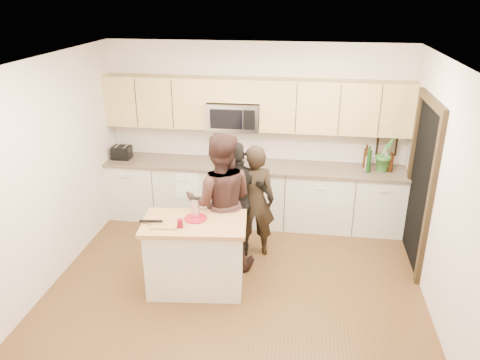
# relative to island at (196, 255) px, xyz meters

# --- Properties ---
(floor) EXTENTS (4.50, 4.50, 0.00)m
(floor) POSITION_rel_island_xyz_m (0.47, 0.16, -0.45)
(floor) COLOR brown
(floor) RESTS_ON ground
(room_shell) EXTENTS (4.52, 4.02, 2.71)m
(room_shell) POSITION_rel_island_xyz_m (0.47, 0.16, 1.28)
(room_shell) COLOR beige
(room_shell) RESTS_ON ground
(back_cabinetry) EXTENTS (4.50, 0.66, 0.94)m
(back_cabinetry) POSITION_rel_island_xyz_m (0.47, 1.85, 0.02)
(back_cabinetry) COLOR beige
(back_cabinetry) RESTS_ON ground
(upper_cabinetry) EXTENTS (4.50, 0.33, 0.75)m
(upper_cabinetry) POSITION_rel_island_xyz_m (0.50, 2.00, 1.39)
(upper_cabinetry) COLOR tan
(upper_cabinetry) RESTS_ON ground
(microwave) EXTENTS (0.76, 0.41, 0.40)m
(microwave) POSITION_rel_island_xyz_m (0.16, 1.96, 1.20)
(microwave) COLOR silver
(microwave) RESTS_ON ground
(doorway) EXTENTS (0.06, 1.25, 2.20)m
(doorway) POSITION_rel_island_xyz_m (2.70, 1.06, 0.70)
(doorway) COLOR black
(doorway) RESTS_ON ground
(framed_picture) EXTENTS (0.30, 0.03, 0.38)m
(framed_picture) POSITION_rel_island_xyz_m (2.42, 2.15, 0.83)
(framed_picture) COLOR black
(framed_picture) RESTS_ON ground
(dish_towel) EXTENTS (0.34, 0.60, 0.48)m
(dish_towel) POSITION_rel_island_xyz_m (-0.48, 1.66, 0.35)
(dish_towel) COLOR white
(dish_towel) RESTS_ON ground
(island) EXTENTS (1.27, 0.82, 0.90)m
(island) POSITION_rel_island_xyz_m (0.00, 0.00, 0.00)
(island) COLOR beige
(island) RESTS_ON ground
(red_plate) EXTENTS (0.27, 0.27, 0.02)m
(red_plate) POSITION_rel_island_xyz_m (0.00, 0.07, 0.45)
(red_plate) COLOR maroon
(red_plate) RESTS_ON island
(box_grater) EXTENTS (0.10, 0.06, 0.25)m
(box_grater) POSITION_rel_island_xyz_m (-0.00, 0.08, 0.59)
(box_grater) COLOR silver
(box_grater) RESTS_ON red_plate
(drink_glass) EXTENTS (0.07, 0.07, 0.10)m
(drink_glass) POSITION_rel_island_xyz_m (-0.12, -0.16, 0.49)
(drink_glass) COLOR maroon
(drink_glass) RESTS_ON island
(cutting_board) EXTENTS (0.31, 0.21, 0.02)m
(cutting_board) POSITION_rel_island_xyz_m (-0.30, -0.16, 0.46)
(cutting_board) COLOR #A57445
(cutting_board) RESTS_ON island
(tongs) EXTENTS (0.27, 0.06, 0.02)m
(tongs) POSITION_rel_island_xyz_m (-0.48, -0.11, 0.47)
(tongs) COLOR black
(tongs) RESTS_ON cutting_board
(knife) EXTENTS (0.19, 0.04, 0.01)m
(knife) POSITION_rel_island_xyz_m (-0.40, -0.16, 0.47)
(knife) COLOR silver
(knife) RESTS_ON cutting_board
(toaster) EXTENTS (0.28, 0.22, 0.20)m
(toaster) POSITION_rel_island_xyz_m (-1.58, 1.83, 0.58)
(toaster) COLOR black
(toaster) RESTS_ON back_cabinetry
(bottle_cluster) EXTENTS (0.41, 0.29, 0.39)m
(bottle_cluster) POSITION_rel_island_xyz_m (2.25, 1.89, 0.65)
(bottle_cluster) COLOR #331709
(bottle_cluster) RESTS_ON back_cabinetry
(orchid) EXTENTS (0.36, 0.37, 0.53)m
(orchid) POSITION_rel_island_xyz_m (2.36, 1.88, 0.75)
(orchid) COLOR #3C7B31
(orchid) RESTS_ON back_cabinetry
(woman_left) EXTENTS (0.63, 0.48, 1.56)m
(woman_left) POSITION_rel_island_xyz_m (0.59, 0.91, 0.33)
(woman_left) COLOR black
(woman_left) RESTS_ON ground
(woman_center) EXTENTS (0.96, 0.79, 1.81)m
(woman_center) POSITION_rel_island_xyz_m (0.21, 0.55, 0.45)
(woman_center) COLOR #311C18
(woman_center) RESTS_ON ground
(woman_right) EXTENTS (1.00, 0.56, 1.61)m
(woman_right) POSITION_rel_island_xyz_m (0.38, 0.85, 0.35)
(woman_right) COLOR black
(woman_right) RESTS_ON ground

